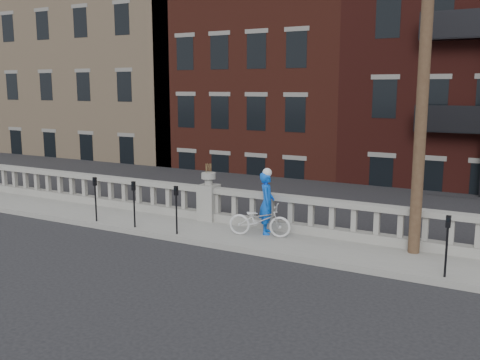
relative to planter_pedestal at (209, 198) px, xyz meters
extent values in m
plane|color=black|center=(0.00, -3.95, -0.83)|extent=(120.00, 120.00, 0.00)
cube|color=gray|center=(0.00, -0.95, -0.76)|extent=(32.00, 2.20, 0.15)
cube|color=gray|center=(0.00, 0.00, -0.56)|extent=(28.00, 0.34, 0.25)
cube|color=gray|center=(0.00, 0.00, 0.27)|extent=(28.00, 0.34, 0.16)
cube|color=gray|center=(0.00, 0.00, -0.13)|extent=(0.55, 0.55, 1.10)
cylinder|color=gray|center=(0.00, 0.00, 0.52)|extent=(0.24, 0.24, 0.20)
cylinder|color=gray|center=(0.00, 0.00, 0.70)|extent=(0.44, 0.44, 0.18)
cube|color=#605E59|center=(0.00, 0.35, -3.26)|extent=(36.00, 0.50, 5.15)
cube|color=black|center=(0.00, 22.00, -6.08)|extent=(80.00, 44.00, 0.50)
cube|color=#595651|center=(-2.00, 4.50, -3.83)|extent=(16.00, 7.00, 4.00)
cube|color=tan|center=(-17.00, 17.00, 4.17)|extent=(18.00, 16.00, 20.00)
cube|color=#491D15|center=(-4.00, 16.00, 1.17)|extent=(10.00, 14.00, 14.00)
cube|color=#3D1410|center=(6.00, 16.00, 1.92)|extent=(10.00, 14.00, 15.50)
cylinder|color=#422D1E|center=(6.20, -0.35, 4.32)|extent=(0.28, 0.28, 10.00)
cylinder|color=black|center=(-2.93, -1.80, -0.13)|extent=(0.05, 0.05, 1.10)
cube|color=black|center=(-2.93, -1.80, 0.55)|extent=(0.10, 0.08, 0.26)
cube|color=black|center=(-2.93, -1.85, 0.59)|extent=(0.06, 0.01, 0.08)
cylinder|color=black|center=(-1.43, -1.80, -0.13)|extent=(0.05, 0.05, 1.10)
cube|color=black|center=(-1.43, -1.80, 0.55)|extent=(0.10, 0.08, 0.26)
cube|color=black|center=(-1.43, -1.85, 0.59)|extent=(0.06, 0.01, 0.08)
cylinder|color=black|center=(0.07, -1.80, -0.13)|extent=(0.05, 0.05, 1.10)
cube|color=black|center=(0.07, -1.80, 0.55)|extent=(0.10, 0.08, 0.26)
cube|color=black|center=(0.07, -1.85, 0.59)|extent=(0.06, 0.01, 0.08)
cylinder|color=black|center=(7.14, -1.80, -0.13)|extent=(0.05, 0.05, 1.10)
cube|color=black|center=(7.14, -1.80, 0.55)|extent=(0.10, 0.08, 0.26)
cube|color=black|center=(7.14, -1.85, 0.59)|extent=(0.06, 0.01, 0.08)
imported|color=silver|center=(2.18, -0.86, -0.23)|extent=(1.81, 1.01, 0.90)
imported|color=blue|center=(2.24, -0.53, 0.19)|extent=(0.62, 0.74, 1.74)
camera|label=1|loc=(8.58, -13.58, 3.37)|focal=40.00mm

